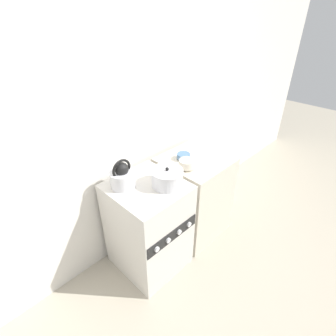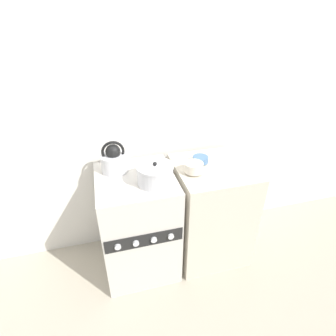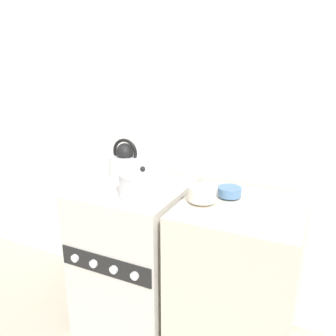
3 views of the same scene
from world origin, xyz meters
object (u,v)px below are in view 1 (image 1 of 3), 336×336
object	(u,v)px
small_ceramic_bowl	(184,156)
stove	(149,226)
enamel_bowl	(187,164)
cooking_pot	(167,178)
kettle	(123,176)

from	to	relation	value
small_ceramic_bowl	stove	bearing A→B (deg)	-171.32
enamel_bowl	small_ceramic_bowl	world-z (taller)	enamel_bowl
stove	cooking_pot	world-z (taller)	cooking_pot
kettle	enamel_bowl	distance (m)	0.60
cooking_pot	enamel_bowl	distance (m)	0.31
cooking_pot	enamel_bowl	size ratio (longest dim) A/B	1.84
stove	enamel_bowl	size ratio (longest dim) A/B	6.34
kettle	enamel_bowl	world-z (taller)	kettle
stove	kettle	world-z (taller)	kettle
stove	small_ceramic_bowl	bearing A→B (deg)	8.68
cooking_pot	enamel_bowl	bearing A→B (deg)	10.67
small_ceramic_bowl	kettle	bearing A→B (deg)	175.67
stove	kettle	xyz separation A→B (m)	(-0.13, 0.13, 0.54)
stove	kettle	distance (m)	0.57
cooking_pot	kettle	bearing A→B (deg)	136.93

